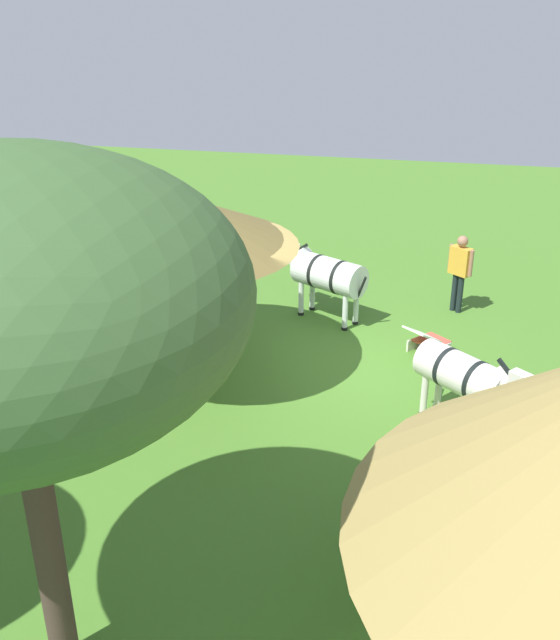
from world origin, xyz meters
TOP-DOWN VIEW (x-y plane):
  - ground_plane at (0.00, 0.00)m, footprint 36.00×36.00m
  - shade_umbrella at (2.65, 0.78)m, footprint 4.23×4.23m
  - patio_dining_table at (2.65, 0.78)m, footprint 1.62×1.24m
  - patio_chair_near_hut at (2.44, -0.46)m, footprint 0.50×0.49m
  - patio_chair_west_end at (2.56, 2.03)m, footprint 0.47×0.45m
  - guest_beside_umbrella at (4.31, 1.56)m, footprint 0.58×0.35m
  - standing_watcher at (-2.11, -3.14)m, footprint 0.49×0.44m
  - striped_lounge_chair at (-1.59, -1.01)m, footprint 0.93×0.96m
  - zebra_nearest_camera at (-2.20, 1.49)m, footprint 1.76×1.55m
  - zebra_by_umbrella at (0.51, -2.16)m, footprint 1.95×1.30m
  - acacia_tree_behind_hut at (1.69, 6.74)m, footprint 3.96×3.96m

SIDE VIEW (x-z plane):
  - ground_plane at x=0.00m, z-range 0.00..0.00m
  - striped_lounge_chair at x=-1.59m, z-range -0.05..0.55m
  - patio_chair_near_hut at x=2.44m, z-range 0.07..0.97m
  - patio_chair_west_end at x=2.56m, z-range 0.07..0.97m
  - patio_dining_table at x=2.65m, z-range 0.29..1.03m
  - zebra_nearest_camera at x=-2.20m, z-range 0.19..1.64m
  - zebra_by_umbrella at x=0.51m, z-range 0.22..1.73m
  - standing_watcher at x=-2.11m, z-range 0.17..1.83m
  - guest_beside_umbrella at x=4.31m, z-range 0.17..1.88m
  - shade_umbrella at x=2.65m, z-range 1.19..4.47m
  - acacia_tree_behind_hut at x=1.69m, z-range 1.38..6.56m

